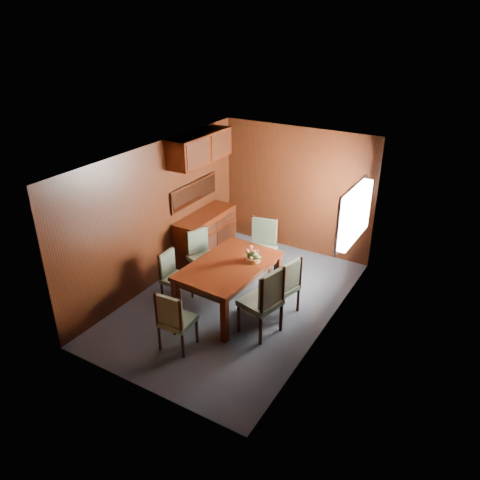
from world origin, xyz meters
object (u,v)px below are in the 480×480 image
Objects in this scene: chair_left_near at (173,274)px; flower_centerpiece at (253,254)px; chair_head at (174,318)px; sideboard at (206,236)px; dining_table at (229,270)px; chair_right_near at (265,299)px.

flower_centerpiece is (1.16, 0.55, 0.41)m from chair_left_near.
chair_head is 3.71× the size of flower_centerpiece.
chair_head is (1.14, -2.43, 0.06)m from sideboard.
dining_table is 6.77× the size of flower_centerpiece.
chair_left_near is at bearing -159.19° from dining_table.
chair_left_near is at bearing 101.91° from chair_right_near.
sideboard is at bearing 139.57° from dining_table.
sideboard is 0.83× the size of dining_table.
sideboard is at bearing -170.22° from chair_left_near.
chair_left_near is at bearing 124.77° from chair_head.
sideboard is 1.81m from flower_centerpiece.
chair_head reaches higher than chair_left_near.
dining_table is 1.56× the size of chair_right_near.
sideboard is 2.69m from chair_head.
flower_centerpiece is at bearing 72.51° from chair_head.
flower_centerpiece is (1.51, -0.90, 0.44)m from sideboard.
chair_right_near is at bearing -48.76° from flower_centerpiece.
flower_centerpiece is at bearing 46.50° from dining_table.
chair_right_near is (0.80, -0.34, -0.06)m from dining_table.
chair_left_near is 0.80× the size of chair_right_near.
chair_right_near reaches higher than dining_table.
sideboard is 2.54m from chair_right_near.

